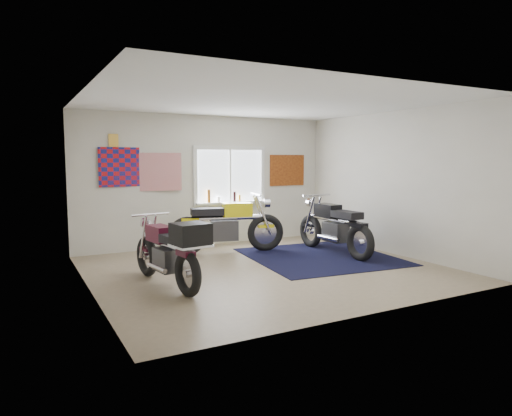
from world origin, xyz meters
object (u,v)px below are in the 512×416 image
navy_rug (320,257)px  maroon_tourer (170,251)px  yellow_triumph (227,227)px  black_chrome_bike (334,228)px

navy_rug → maroon_tourer: (-3.06, -0.67, 0.51)m
yellow_triumph → maroon_tourer: yellow_triumph is taller
navy_rug → maroon_tourer: bearing=-167.6°
yellow_triumph → maroon_tourer: size_ratio=1.14×
navy_rug → maroon_tourer: size_ratio=1.32×
yellow_triumph → maroon_tourer: 2.51m
navy_rug → maroon_tourer: 3.18m
navy_rug → yellow_triumph: size_ratio=1.16×
yellow_triumph → maroon_tourer: bearing=-119.7°
yellow_triumph → black_chrome_bike: 2.05m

